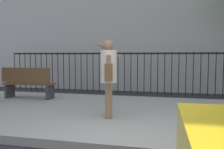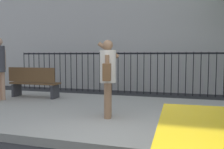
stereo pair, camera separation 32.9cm
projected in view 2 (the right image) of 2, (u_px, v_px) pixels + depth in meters
name	position (u px, v px, depth m)	size (l,w,h in m)	color
sidewalk	(145.00, 116.00, 5.60)	(28.00, 4.40, 0.15)	#9E9B93
iron_fence	(161.00, 68.00, 9.06)	(12.03, 0.04, 1.60)	black
pedestrian_on_phone	(108.00, 73.00, 5.08)	(0.50, 0.70, 1.64)	#936B4C
street_bench	(34.00, 82.00, 7.57)	(1.60, 0.45, 0.95)	brown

